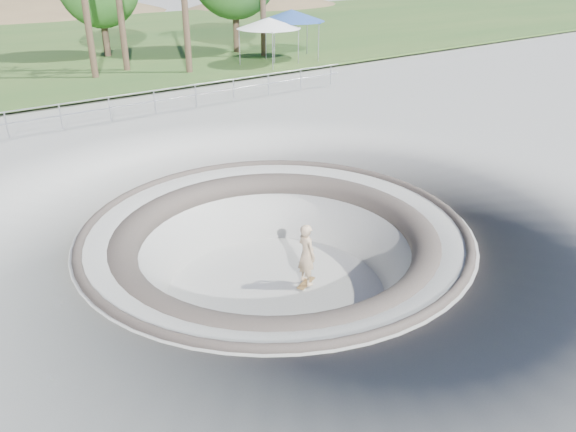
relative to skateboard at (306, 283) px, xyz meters
name	(u,v)px	position (x,y,z in m)	size (l,w,h in m)	color
ground	(275,228)	(-0.80, 0.35, 1.84)	(180.00, 180.00, 0.00)	#AAA9A4
skate_bowl	(276,286)	(-0.80, 0.35, 0.01)	(14.00, 14.00, 4.10)	#AAA9A4
distant_hills	(6,88)	(2.98, 57.52, -5.18)	(103.20, 45.00, 28.60)	brown
safety_railing	(110,109)	(-0.80, 12.35, 2.53)	(25.00, 0.06, 1.03)	#999BA1
skateboard	(306,283)	(0.00, 0.00, 0.00)	(0.77, 0.50, 0.08)	brown
skater	(307,254)	(0.00, 0.00, 0.92)	(0.66, 0.43, 1.81)	#D3B189
canopy_white	(269,23)	(11.54, 18.60, 4.52)	(5.19, 5.19, 2.74)	#999BA1
canopy_blue	(292,16)	(13.84, 19.42, 4.76)	(5.48, 5.48, 3.01)	#999BA1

